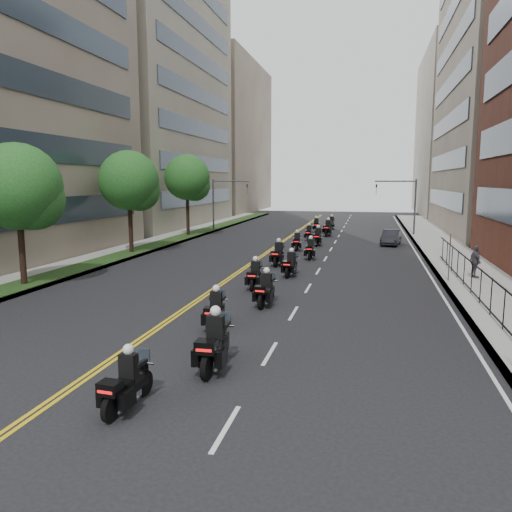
{
  "coord_description": "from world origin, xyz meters",
  "views": [
    {
      "loc": [
        6.18,
        -10.01,
        5.48
      ],
      "look_at": [
        0.99,
        12.64,
        1.95
      ],
      "focal_mm": 35.0,
      "sensor_mm": 36.0,
      "label": 1
    }
  ],
  "objects_px": {
    "motorcycle_5": "(291,265)",
    "motorcycle_11": "(328,229)",
    "motorcycle_1": "(214,345)",
    "motorcycle_13": "(331,223)",
    "motorcycle_4": "(255,276)",
    "motorcycle_12": "(316,226)",
    "motorcycle_8": "(297,242)",
    "motorcycle_10": "(309,234)",
    "motorcycle_7": "(310,250)",
    "motorcycle_0": "(126,384)",
    "parked_sedan": "(391,237)",
    "motorcycle_9": "(318,238)",
    "motorcycle_3": "(266,291)",
    "motorcycle_2": "(216,312)",
    "pedestrian_c": "(475,262)",
    "motorcycle_6": "(278,255)"
  },
  "relations": [
    {
      "from": "motorcycle_5",
      "to": "motorcycle_11",
      "type": "relative_size",
      "value": 0.89
    },
    {
      "from": "motorcycle_1",
      "to": "motorcycle_13",
      "type": "bearing_deg",
      "value": 88.27
    },
    {
      "from": "motorcycle_4",
      "to": "motorcycle_12",
      "type": "bearing_deg",
      "value": 87.44
    },
    {
      "from": "motorcycle_8",
      "to": "motorcycle_10",
      "type": "bearing_deg",
      "value": 85.01
    },
    {
      "from": "motorcycle_7",
      "to": "motorcycle_10",
      "type": "height_order",
      "value": "motorcycle_7"
    },
    {
      "from": "motorcycle_0",
      "to": "motorcycle_12",
      "type": "height_order",
      "value": "motorcycle_12"
    },
    {
      "from": "motorcycle_11",
      "to": "parked_sedan",
      "type": "relative_size",
      "value": 0.64
    },
    {
      "from": "motorcycle_0",
      "to": "motorcycle_9",
      "type": "bearing_deg",
      "value": 92.14
    },
    {
      "from": "motorcycle_4",
      "to": "motorcycle_1",
      "type": "bearing_deg",
      "value": -85.48
    },
    {
      "from": "motorcycle_1",
      "to": "parked_sedan",
      "type": "bearing_deg",
      "value": 77.08
    },
    {
      "from": "motorcycle_8",
      "to": "motorcycle_9",
      "type": "height_order",
      "value": "motorcycle_9"
    },
    {
      "from": "motorcycle_1",
      "to": "motorcycle_3",
      "type": "xyz_separation_m",
      "value": [
        -0.09,
        7.74,
        -0.07
      ]
    },
    {
      "from": "parked_sedan",
      "to": "motorcycle_3",
      "type": "bearing_deg",
      "value": -96.2
    },
    {
      "from": "motorcycle_0",
      "to": "motorcycle_7",
      "type": "xyz_separation_m",
      "value": [
        1.56,
        24.28,
        0.02
      ]
    },
    {
      "from": "motorcycle_2",
      "to": "motorcycle_10",
      "type": "distance_m",
      "value": 28.5
    },
    {
      "from": "motorcycle_0",
      "to": "pedestrian_c",
      "type": "height_order",
      "value": "pedestrian_c"
    },
    {
      "from": "motorcycle_3",
      "to": "motorcycle_10",
      "type": "xyz_separation_m",
      "value": [
        -1.09,
        24.69,
        -0.04
      ]
    },
    {
      "from": "parked_sedan",
      "to": "pedestrian_c",
      "type": "distance_m",
      "value": 15.42
    },
    {
      "from": "motorcycle_0",
      "to": "motorcycle_9",
      "type": "distance_m",
      "value": 31.67
    },
    {
      "from": "motorcycle_5",
      "to": "parked_sedan",
      "type": "bearing_deg",
      "value": 74.67
    },
    {
      "from": "motorcycle_2",
      "to": "motorcycle_7",
      "type": "height_order",
      "value": "motorcycle_7"
    },
    {
      "from": "motorcycle_6",
      "to": "motorcycle_10",
      "type": "relative_size",
      "value": 1.13
    },
    {
      "from": "motorcycle_1",
      "to": "motorcycle_7",
      "type": "bearing_deg",
      "value": 87.61
    },
    {
      "from": "motorcycle_7",
      "to": "motorcycle_12",
      "type": "bearing_deg",
      "value": 93.67
    },
    {
      "from": "motorcycle_5",
      "to": "motorcycle_8",
      "type": "xyz_separation_m",
      "value": [
        -1.19,
        10.68,
        -0.0
      ]
    },
    {
      "from": "motorcycle_0",
      "to": "motorcycle_10",
      "type": "height_order",
      "value": "motorcycle_0"
    },
    {
      "from": "motorcycle_11",
      "to": "pedestrian_c",
      "type": "xyz_separation_m",
      "value": [
        9.77,
        -20.54,
        0.32
      ]
    },
    {
      "from": "motorcycle_0",
      "to": "motorcycle_2",
      "type": "height_order",
      "value": "motorcycle_2"
    },
    {
      "from": "motorcycle_7",
      "to": "motorcycle_12",
      "type": "xyz_separation_m",
      "value": [
        -1.54,
        18.2,
        0.04
      ]
    },
    {
      "from": "motorcycle_4",
      "to": "motorcycle_10",
      "type": "height_order",
      "value": "motorcycle_4"
    },
    {
      "from": "motorcycle_7",
      "to": "motorcycle_13",
      "type": "xyz_separation_m",
      "value": [
        -0.22,
        22.08,
        0.01
      ]
    },
    {
      "from": "motorcycle_11",
      "to": "pedestrian_c",
      "type": "distance_m",
      "value": 22.75
    },
    {
      "from": "motorcycle_4",
      "to": "motorcycle_10",
      "type": "relative_size",
      "value": 1.05
    },
    {
      "from": "motorcycle_8",
      "to": "motorcycle_13",
      "type": "relative_size",
      "value": 0.98
    },
    {
      "from": "motorcycle_2",
      "to": "parked_sedan",
      "type": "height_order",
      "value": "motorcycle_2"
    },
    {
      "from": "motorcycle_3",
      "to": "pedestrian_c",
      "type": "height_order",
      "value": "pedestrian_c"
    },
    {
      "from": "motorcycle_1",
      "to": "motorcycle_7",
      "type": "xyz_separation_m",
      "value": [
        0.27,
        21.36,
        -0.09
      ]
    },
    {
      "from": "motorcycle_11",
      "to": "motorcycle_13",
      "type": "distance_m",
      "value": 7.15
    },
    {
      "from": "motorcycle_7",
      "to": "parked_sedan",
      "type": "bearing_deg",
      "value": 56.76
    },
    {
      "from": "motorcycle_11",
      "to": "motorcycle_3",
      "type": "bearing_deg",
      "value": -84.53
    },
    {
      "from": "motorcycle_9",
      "to": "pedestrian_c",
      "type": "distance_m",
      "value": 16.37
    },
    {
      "from": "motorcycle_0",
      "to": "motorcycle_1",
      "type": "xyz_separation_m",
      "value": [
        1.29,
        2.91,
        0.11
      ]
    },
    {
      "from": "motorcycle_8",
      "to": "motorcycle_4",
      "type": "bearing_deg",
      "value": -94.55
    },
    {
      "from": "motorcycle_2",
      "to": "motorcycle_3",
      "type": "xyz_separation_m",
      "value": [
        1.11,
        3.81,
        0.02
      ]
    },
    {
      "from": "motorcycle_4",
      "to": "motorcycle_7",
      "type": "relative_size",
      "value": 1.01
    },
    {
      "from": "motorcycle_8",
      "to": "motorcycle_6",
      "type": "bearing_deg",
      "value": -95.67
    },
    {
      "from": "motorcycle_9",
      "to": "parked_sedan",
      "type": "relative_size",
      "value": 0.6
    },
    {
      "from": "motorcycle_11",
      "to": "motorcycle_9",
      "type": "bearing_deg",
      "value": -85.48
    },
    {
      "from": "motorcycle_9",
      "to": "parked_sedan",
      "type": "bearing_deg",
      "value": 20.31
    },
    {
      "from": "motorcycle_2",
      "to": "motorcycle_12",
      "type": "bearing_deg",
      "value": 85.1
    }
  ]
}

